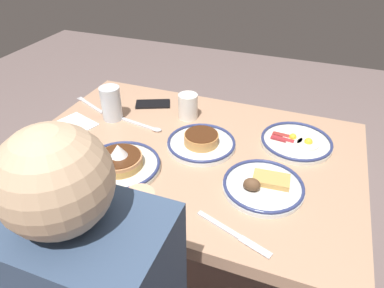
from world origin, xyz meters
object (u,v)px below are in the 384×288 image
object	(u,v)px
tea_spoon	(145,126)
plate_center_pancakes	(120,163)
coffee_mug	(188,106)
cell_phone	(153,104)
paper_napkin	(73,125)
fork_near	(90,105)
butter_knife	(233,233)
plate_far_side	(201,142)
plate_near_main	(296,142)
drinking_glass	(111,105)
plate_far_companion	(263,185)

from	to	relation	value
tea_spoon	plate_center_pancakes	bearing A→B (deg)	99.62
coffee_mug	plate_center_pancakes	bearing A→B (deg)	77.83
cell_phone	paper_napkin	bearing A→B (deg)	27.09
fork_near	butter_knife	world-z (taller)	same
paper_napkin	tea_spoon	size ratio (longest dim) A/B	0.73
tea_spoon	plate_far_side	bearing A→B (deg)	169.27
plate_far_side	tea_spoon	world-z (taller)	plate_far_side
plate_near_main	paper_napkin	size ratio (longest dim) A/B	1.67
plate_center_pancakes	paper_napkin	xyz separation A→B (m)	(0.31, -0.17, -0.02)
drinking_glass	paper_napkin	bearing A→B (deg)	42.02
fork_near	drinking_glass	bearing A→B (deg)	158.56
cell_phone	paper_napkin	distance (m)	0.34
plate_near_main	paper_napkin	world-z (taller)	plate_near_main
plate_center_pancakes	cell_phone	bearing A→B (deg)	-77.67
plate_far_companion	fork_near	world-z (taller)	plate_far_companion
plate_far_side	fork_near	distance (m)	0.55
plate_center_pancakes	tea_spoon	bearing A→B (deg)	-80.38
plate_far_companion	cell_phone	xyz separation A→B (m)	(0.54, -0.37, -0.01)
plate_center_pancakes	plate_far_side	world-z (taller)	plate_center_pancakes
plate_center_pancakes	plate_far_companion	world-z (taller)	plate_center_pancakes
butter_knife	tea_spoon	size ratio (longest dim) A/B	1.07
plate_near_main	drinking_glass	bearing A→B (deg)	5.51
fork_near	tea_spoon	size ratio (longest dim) A/B	0.87
plate_far_side	paper_napkin	size ratio (longest dim) A/B	1.61
coffee_mug	paper_napkin	distance (m)	0.45
plate_near_main	tea_spoon	bearing A→B (deg)	8.38
plate_far_companion	butter_knife	distance (m)	0.20
plate_far_side	drinking_glass	size ratio (longest dim) A/B	1.80
coffee_mug	butter_knife	distance (m)	0.62
butter_knife	plate_far_side	bearing A→B (deg)	-58.88
plate_center_pancakes	coffee_mug	world-z (taller)	coffee_mug
drinking_glass	cell_phone	bearing A→B (deg)	-121.92
plate_far_companion	plate_far_side	xyz separation A→B (m)	(0.25, -0.15, 0.00)
plate_center_pancakes	fork_near	xyz separation A→B (m)	(0.34, -0.33, -0.02)
tea_spoon	drinking_glass	bearing A→B (deg)	-5.35
plate_far_companion	paper_napkin	distance (m)	0.76
cell_phone	butter_knife	bearing A→B (deg)	108.11
plate_center_pancakes	tea_spoon	distance (m)	0.26
butter_knife	tea_spoon	bearing A→B (deg)	-40.84
plate_near_main	tea_spoon	size ratio (longest dim) A/B	1.22
plate_far_companion	paper_napkin	world-z (taller)	plate_far_companion
plate_center_pancakes	drinking_glass	xyz separation A→B (m)	(0.19, -0.27, 0.04)
plate_center_pancakes	coffee_mug	bearing A→B (deg)	-102.17
plate_center_pancakes	paper_napkin	world-z (taller)	plate_center_pancakes
butter_knife	drinking_glass	bearing A→B (deg)	-33.98
coffee_mug	drinking_glass	size ratio (longest dim) A/B	0.80
plate_near_main	butter_knife	bearing A→B (deg)	77.70
plate_near_main	plate_center_pancakes	world-z (taller)	plate_center_pancakes
drinking_glass	fork_near	world-z (taller)	drinking_glass
plate_center_pancakes	plate_far_side	xyz separation A→B (m)	(-0.20, -0.21, -0.00)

